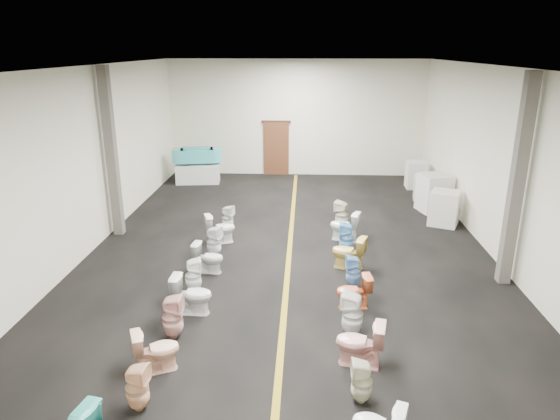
# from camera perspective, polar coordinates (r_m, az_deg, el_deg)

# --- Properties ---
(floor) EXTENTS (16.00, 16.00, 0.00)m
(floor) POSITION_cam_1_polar(r_m,az_deg,el_deg) (12.71, 1.09, -4.65)
(floor) COLOR black
(floor) RESTS_ON ground
(ceiling) EXTENTS (16.00, 16.00, 0.00)m
(ceiling) POSITION_cam_1_polar(r_m,az_deg,el_deg) (11.72, 1.22, 16.07)
(ceiling) COLOR black
(ceiling) RESTS_ON ground
(wall_back) EXTENTS (10.00, 0.00, 10.00)m
(wall_back) POSITION_cam_1_polar(r_m,az_deg,el_deg) (19.89, 1.91, 10.42)
(wall_back) COLOR beige
(wall_back) RESTS_ON ground
(wall_front) EXTENTS (10.00, 0.00, 10.00)m
(wall_front) POSITION_cam_1_polar(r_m,az_deg,el_deg) (4.59, -2.25, -17.52)
(wall_front) COLOR beige
(wall_front) RESTS_ON ground
(wall_left) EXTENTS (0.00, 16.00, 16.00)m
(wall_left) POSITION_cam_1_polar(r_m,az_deg,el_deg) (13.15, -21.27, 5.18)
(wall_left) COLOR beige
(wall_left) RESTS_ON ground
(wall_right) EXTENTS (0.00, 16.00, 16.00)m
(wall_right) POSITION_cam_1_polar(r_m,az_deg,el_deg) (12.87, 24.07, 4.58)
(wall_right) COLOR beige
(wall_right) RESTS_ON ground
(aisle_stripe) EXTENTS (0.12, 15.60, 0.01)m
(aisle_stripe) POSITION_cam_1_polar(r_m,az_deg,el_deg) (12.71, 1.09, -4.64)
(aisle_stripe) COLOR olive
(aisle_stripe) RESTS_ON floor
(back_door) EXTENTS (1.00, 0.10, 2.10)m
(back_door) POSITION_cam_1_polar(r_m,az_deg,el_deg) (20.06, -0.43, 7.02)
(back_door) COLOR #562D19
(back_door) RESTS_ON floor
(door_frame) EXTENTS (1.15, 0.08, 0.10)m
(door_frame) POSITION_cam_1_polar(r_m,az_deg,el_deg) (19.89, -0.43, 10.05)
(door_frame) COLOR #331C11
(door_frame) RESTS_ON back_door
(column_left) EXTENTS (0.25, 0.25, 4.50)m
(column_left) POSITION_cam_1_polar(r_m,az_deg,el_deg) (13.96, -18.71, 6.15)
(column_left) COLOR #59544C
(column_left) RESTS_ON floor
(column_right) EXTENTS (0.25, 0.25, 4.50)m
(column_right) POSITION_cam_1_polar(r_m,az_deg,el_deg) (11.43, 25.46, 2.83)
(column_right) COLOR #59544C
(column_right) RESTS_ON floor
(display_table) EXTENTS (1.68, 0.97, 0.71)m
(display_table) POSITION_cam_1_polar(r_m,az_deg,el_deg) (19.21, -9.35, 4.16)
(display_table) COLOR silver
(display_table) RESTS_ON floor
(bathtub) EXTENTS (1.84, 0.89, 0.55)m
(bathtub) POSITION_cam_1_polar(r_m,az_deg,el_deg) (19.05, -9.46, 6.24)
(bathtub) COLOR #41B0BC
(bathtub) RESTS_ON display_table
(appliance_crate_a) EXTENTS (1.02, 1.02, 1.00)m
(appliance_crate_a) POSITION_cam_1_polar(r_m,az_deg,el_deg) (15.14, 18.28, 0.22)
(appliance_crate_a) COLOR silver
(appliance_crate_a) RESTS_ON floor
(appliance_crate_b) EXTENTS (1.05, 1.05, 1.18)m
(appliance_crate_b) POSITION_cam_1_polar(r_m,az_deg,el_deg) (16.27, 17.21, 1.87)
(appliance_crate_b) COLOR silver
(appliance_crate_b) RESTS_ON floor
(appliance_crate_c) EXTENTS (0.79, 0.79, 0.78)m
(appliance_crate_c) POSITION_cam_1_polar(r_m,az_deg,el_deg) (17.55, 16.16, 2.44)
(appliance_crate_c) COLOR silver
(appliance_crate_c) RESTS_ON floor
(appliance_crate_d) EXTENTS (0.70, 0.70, 0.98)m
(appliance_crate_d) POSITION_cam_1_polar(r_m,az_deg,el_deg) (18.86, 15.27, 3.90)
(appliance_crate_d) COLOR silver
(appliance_crate_d) RESTS_ON floor
(toilet_left_1) EXTENTS (0.36, 0.36, 0.73)m
(toilet_left_1) POSITION_cam_1_polar(r_m,az_deg,el_deg) (7.71, -15.99, -18.93)
(toilet_left_1) COLOR #F8C093
(toilet_left_1) RESTS_ON floor
(toilet_left_2) EXTENTS (0.83, 0.67, 0.74)m
(toilet_left_2) POSITION_cam_1_polar(r_m,az_deg,el_deg) (8.40, -13.97, -15.28)
(toilet_left_2) COLOR #F9BF9E
(toilet_left_2) RESTS_ON floor
(toilet_left_3) EXTENTS (0.38, 0.37, 0.82)m
(toilet_left_3) POSITION_cam_1_polar(r_m,az_deg,el_deg) (9.15, -12.18, -11.86)
(toilet_left_3) COLOR #E0A6A0
(toilet_left_3) RESTS_ON floor
(toilet_left_4) EXTENTS (0.78, 0.46, 0.78)m
(toilet_left_4) POSITION_cam_1_polar(r_m,az_deg,el_deg) (9.87, -10.04, -9.48)
(toilet_left_4) COLOR silver
(toilet_left_4) RESTS_ON floor
(toilet_left_5) EXTENTS (0.43, 0.42, 0.75)m
(toilet_left_5) POSITION_cam_1_polar(r_m,az_deg,el_deg) (10.66, -9.88, -7.39)
(toilet_left_5) COLOR white
(toilet_left_5) RESTS_ON floor
(toilet_left_6) EXTENTS (0.73, 0.47, 0.71)m
(toilet_left_6) POSITION_cam_1_polar(r_m,az_deg,el_deg) (11.52, -8.20, -5.42)
(toilet_left_6) COLOR silver
(toilet_left_6) RESTS_ON floor
(toilet_left_7) EXTENTS (0.45, 0.44, 0.78)m
(toilet_left_7) POSITION_cam_1_polar(r_m,az_deg,el_deg) (12.31, -7.56, -3.62)
(toilet_left_7) COLOR white
(toilet_left_7) RESTS_ON floor
(toilet_left_8) EXTENTS (0.88, 0.68, 0.79)m
(toilet_left_8) POSITION_cam_1_polar(r_m,az_deg,el_deg) (13.17, -6.86, -2.10)
(toilet_left_8) COLOR white
(toilet_left_8) RESTS_ON floor
(toilet_left_9) EXTENTS (0.41, 0.41, 0.72)m
(toilet_left_9) POSITION_cam_1_polar(r_m,az_deg,el_deg) (14.06, -6.00, -0.91)
(toilet_left_9) COLOR white
(toilet_left_9) RESTS_ON floor
(toilet_right_2) EXTENTS (0.32, 0.31, 0.69)m
(toilet_right_2) POSITION_cam_1_polar(r_m,az_deg,el_deg) (7.67, 9.34, -18.79)
(toilet_right_2) COLOR beige
(toilet_right_2) RESTS_ON floor
(toilet_right_3) EXTENTS (0.85, 0.60, 0.79)m
(toilet_right_3) POSITION_cam_1_polar(r_m,az_deg,el_deg) (8.38, 9.11, -14.82)
(toilet_right_3) COLOR #EBA49D
(toilet_right_3) RESTS_ON floor
(toilet_right_4) EXTENTS (0.48, 0.47, 0.83)m
(toilet_right_4) POSITION_cam_1_polar(r_m,az_deg,el_deg) (9.12, 8.27, -11.70)
(toilet_right_4) COLOR white
(toilet_right_4) RESTS_ON floor
(toilet_right_5) EXTENTS (0.73, 0.47, 0.70)m
(toilet_right_5) POSITION_cam_1_polar(r_m,az_deg,el_deg) (10.03, 8.41, -9.22)
(toilet_right_5) COLOR #D16738
(toilet_right_5) RESTS_ON floor
(toilet_right_6) EXTENTS (0.36, 0.35, 0.70)m
(toilet_right_6) POSITION_cam_1_polar(r_m,az_deg,el_deg) (10.87, 8.36, -6.92)
(toilet_right_6) COLOR #6F9ED1
(toilet_right_6) RESTS_ON floor
(toilet_right_7) EXTENTS (0.89, 0.69, 0.80)m
(toilet_right_7) POSITION_cam_1_polar(r_m,az_deg,el_deg) (11.68, 7.84, -4.82)
(toilet_right_7) COLOR #D9BD57
(toilet_right_7) RESTS_ON floor
(toilet_right_8) EXTENTS (0.40, 0.40, 0.80)m
(toilet_right_8) POSITION_cam_1_polar(r_m,az_deg,el_deg) (12.52, 7.61, -3.19)
(toilet_right_8) COLOR #6CB5EA
(toilet_right_8) RESTS_ON floor
(toilet_right_9) EXTENTS (0.89, 0.68, 0.80)m
(toilet_right_9) POSITION_cam_1_polar(r_m,az_deg,el_deg) (13.34, 7.40, -1.82)
(toilet_right_9) COLOR white
(toilet_right_9) RESTS_ON floor
(toilet_right_10) EXTENTS (0.49, 0.48, 0.81)m
(toilet_right_10) POSITION_cam_1_polar(r_m,az_deg,el_deg) (14.19, 7.06, -0.56)
(toilet_right_10) COLOR beige
(toilet_right_10) RESTS_ON floor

